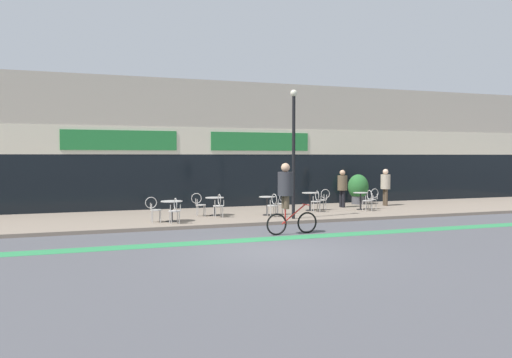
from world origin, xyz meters
TOP-DOWN VIEW (x-y plane):
  - ground_plane at (0.00, 0.00)m, footprint 120.00×120.00m
  - sidewalk_slab at (0.00, 7.25)m, footprint 40.00×5.50m
  - storefront_facade at (0.00, 11.97)m, footprint 40.00×4.06m
  - bike_lane_stripe at (0.00, 1.80)m, footprint 36.00×0.70m
  - bistro_table_0 at (-1.74, 5.73)m, footprint 0.77×0.77m
  - bistro_table_1 at (0.15, 6.95)m, footprint 0.73×0.73m
  - bistro_table_2 at (2.14, 6.39)m, footprint 0.64×0.64m
  - bistro_table_3 at (4.45, 7.34)m, footprint 0.69×0.69m
  - bistro_table_4 at (6.68, 6.95)m, footprint 0.62×0.62m
  - cafe_chair_0_near at (-1.73, 5.11)m, footprint 0.42×0.58m
  - cafe_chair_0_side at (-2.36, 5.73)m, footprint 0.58×0.41m
  - cafe_chair_1_near at (0.15, 6.32)m, footprint 0.41×0.58m
  - cafe_chair_1_side at (-0.47, 6.95)m, footprint 0.58×0.42m
  - cafe_chair_2_near at (2.15, 5.76)m, footprint 0.44×0.59m
  - cafe_chair_2_side at (2.76, 6.38)m, footprint 0.59×0.43m
  - cafe_chair_3_near at (4.44, 6.71)m, footprint 0.44×0.59m
  - cafe_chair_3_side at (5.07, 7.33)m, footprint 0.60×0.45m
  - cafe_chair_4_near at (6.68, 6.32)m, footprint 0.43×0.59m
  - cafe_chair_4_side at (7.31, 6.96)m, footprint 0.59×0.44m
  - planter_pot at (7.90, 9.19)m, footprint 0.99×0.99m
  - lamp_post at (2.68, 5.05)m, footprint 0.26×0.26m
  - cyclist_0 at (1.28, 2.38)m, footprint 1.74×0.51m
  - pedestrian_near_end at (6.42, 8.07)m, footprint 0.52×0.52m
  - pedestrian_far_end at (8.69, 8.08)m, footprint 0.50×0.50m

SIDE VIEW (x-z plane):
  - ground_plane at x=0.00m, z-range 0.00..0.00m
  - bike_lane_stripe at x=0.00m, z-range 0.00..0.01m
  - sidewalk_slab at x=0.00m, z-range 0.00..0.12m
  - bistro_table_1 at x=0.15m, z-range 0.28..0.99m
  - cafe_chair_0_near at x=-1.73m, z-range 0.19..1.09m
  - cafe_chair_0_side at x=-2.36m, z-range 0.19..1.09m
  - cafe_chair_1_near at x=0.15m, z-range 0.19..1.09m
  - cafe_chair_1_side at x=-0.47m, z-range 0.19..1.09m
  - cafe_chair_2_near at x=2.15m, z-range 0.19..1.09m
  - cafe_chair_2_side at x=2.76m, z-range 0.19..1.09m
  - cafe_chair_3_near at x=4.44m, z-range 0.19..1.09m
  - cafe_chair_3_side at x=5.07m, z-range 0.19..1.09m
  - cafe_chair_4_near at x=6.68m, z-range 0.19..1.09m
  - cafe_chair_4_side at x=7.31m, z-range 0.19..1.09m
  - bistro_table_2 at x=2.14m, z-range 0.27..1.01m
  - bistro_table_4 at x=6.68m, z-range 0.27..1.02m
  - bistro_table_0 at x=-1.74m, z-range 0.28..1.02m
  - bistro_table_3 at x=4.45m, z-range 0.28..1.05m
  - planter_pot at x=7.90m, z-range 0.17..1.61m
  - pedestrian_near_end at x=6.42m, z-range 0.28..1.98m
  - pedestrian_far_end at x=8.69m, z-range 0.28..2.00m
  - cyclist_0 at x=1.28m, z-range 0.22..2.45m
  - lamp_post at x=2.68m, z-range 0.51..5.29m
  - storefront_facade at x=0.00m, z-range -0.01..5.84m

